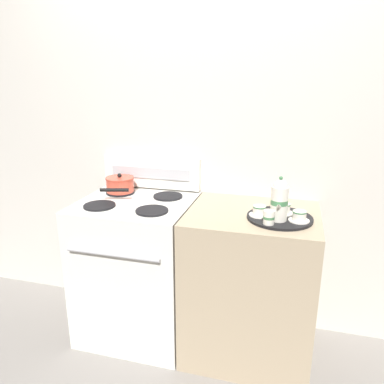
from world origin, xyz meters
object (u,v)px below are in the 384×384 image
(stove, at_px, (138,268))
(teacup_left, at_px, (284,209))
(teapot, at_px, (279,200))
(teacup_right, at_px, (259,211))
(saucepan, at_px, (120,184))
(teacup_front, at_px, (299,216))
(creamer_jug, at_px, (269,217))
(serving_tray, at_px, (280,218))

(stove, height_order, teacup_left, teacup_left)
(teapot, relative_size, teacup_left, 2.19)
(teapot, xyz_separation_m, teacup_right, (-0.10, 0.04, -0.08))
(saucepan, height_order, teacup_left, saucepan)
(teacup_front, bearing_deg, teacup_left, 129.62)
(teacup_front, xyz_separation_m, creamer_jug, (-0.15, -0.08, 0.01))
(stove, distance_m, teacup_left, 1.02)
(serving_tray, xyz_separation_m, creamer_jug, (-0.05, -0.13, 0.04))
(teapot, bearing_deg, creamer_jug, -122.56)
(saucepan, distance_m, teacup_front, 1.17)
(teacup_left, bearing_deg, creamer_jug, -110.21)
(teacup_left, relative_size, teacup_front, 1.00)
(saucepan, relative_size, teacup_right, 2.73)
(teacup_front, distance_m, creamer_jug, 0.17)
(stove, relative_size, teapot, 3.89)
(saucepan, relative_size, creamer_jug, 4.06)
(saucepan, xyz_separation_m, teacup_left, (1.06, -0.14, -0.02))
(saucepan, height_order, teacup_right, saucepan)
(serving_tray, bearing_deg, creamer_jug, -112.03)
(teapot, height_order, teacup_right, teapot)
(stove, xyz_separation_m, saucepan, (-0.16, 0.14, 0.52))
(saucepan, relative_size, teapot, 1.24)
(serving_tray, distance_m, creamer_jug, 0.14)
(saucepan, bearing_deg, teacup_front, -12.07)
(stove, relative_size, creamer_jug, 12.70)
(teacup_left, height_order, creamer_jug, creamer_jug)
(teacup_left, distance_m, teacup_right, 0.15)
(serving_tray, xyz_separation_m, teacup_left, (0.02, 0.06, 0.03))
(serving_tray, height_order, teapot, teapot)
(creamer_jug, bearing_deg, saucepan, 161.69)
(stove, bearing_deg, teapot, -7.92)
(serving_tray, height_order, teacup_left, teacup_left)
(teapot, distance_m, teacup_left, 0.14)
(serving_tray, distance_m, teapot, 0.13)
(teacup_right, xyz_separation_m, creamer_jug, (0.06, -0.11, 0.01))
(teacup_left, bearing_deg, teapot, -101.48)
(teacup_front, bearing_deg, creamer_jug, -150.96)
(saucepan, bearing_deg, teacup_right, -13.12)
(teapot, height_order, creamer_jug, teapot)
(teacup_front, relative_size, creamer_jug, 1.49)
(stove, height_order, creamer_jug, creamer_jug)
(stove, xyz_separation_m, teapot, (0.87, -0.12, 0.58))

